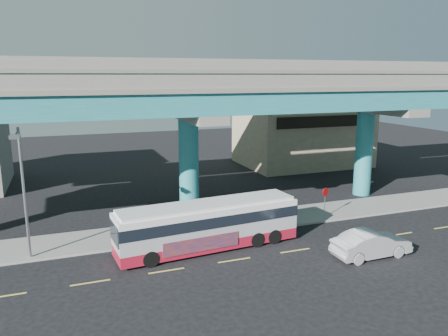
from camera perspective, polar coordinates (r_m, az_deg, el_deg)
name	(u,v)px	position (r m, az deg, el deg)	size (l,w,h in m)	color
ground	(232,258)	(26.03, 1.11, -11.70)	(120.00, 120.00, 0.00)	black
sidewalk	(204,227)	(30.82, -2.68, -7.70)	(70.00, 4.00, 0.15)	gray
lane_markings	(234,260)	(25.77, 1.36, -11.93)	(58.00, 0.12, 0.01)	#D8C64C
viaduct	(187,94)	(32.49, -4.82, 9.64)	(52.00, 12.40, 11.70)	#20647B
building_beige	(302,135)	(52.94, 10.16, 4.28)	(14.00, 10.23, 7.00)	tan
transit_bus	(209,224)	(26.85, -2.04, -7.26)	(11.57, 3.43, 2.92)	maroon
sedan	(371,244)	(27.35, 18.70, -9.37)	(4.81, 1.72, 1.58)	#AEAEB3
street_lamp	(22,176)	(26.25, -24.93, -0.99)	(0.50, 2.47, 7.55)	gray
stop_sign	(325,196)	(32.94, 13.08, -3.61)	(0.65, 0.26, 2.28)	gray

